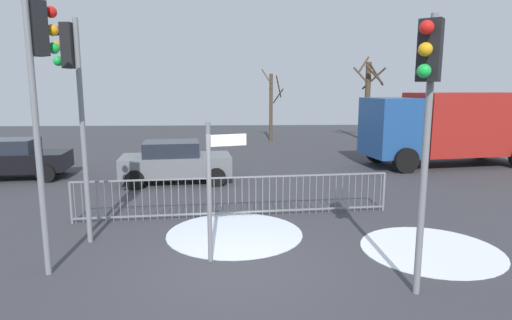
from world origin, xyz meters
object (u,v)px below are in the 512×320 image
at_px(traffic_light_mid_right, 40,75).
at_px(car_black_near, 12,158).
at_px(bare_tree_left, 271,105).
at_px(bare_tree_centre, 368,97).
at_px(traffic_light_foreground_left, 73,82).
at_px(direction_sign_post, 213,184).
at_px(car_grey_mid, 175,161).
at_px(traffic_light_rear_left, 427,94).
at_px(delivery_truck, 449,125).

bearing_deg(traffic_light_mid_right, car_black_near, 161.78).
xyz_separation_m(bare_tree_left, bare_tree_centre, (5.93, -0.44, 0.50)).
distance_m(traffic_light_foreground_left, direction_sign_post, 3.67).
bearing_deg(direction_sign_post, car_grey_mid, 86.16).
relative_size(direction_sign_post, car_black_near, 0.68).
height_order(traffic_light_foreground_left, traffic_light_mid_right, traffic_light_mid_right).
bearing_deg(traffic_light_rear_left, delivery_truck, -80.76).
distance_m(traffic_light_rear_left, bare_tree_centre, 20.59).
height_order(direction_sign_post, car_black_near, direction_sign_post).
relative_size(direction_sign_post, delivery_truck, 0.37).
bearing_deg(car_black_near, traffic_light_foreground_left, -60.70).
relative_size(traffic_light_foreground_left, traffic_light_rear_left, 1.07).
relative_size(bare_tree_left, bare_tree_centre, 0.85).
bearing_deg(car_black_near, car_grey_mid, -15.06).
relative_size(traffic_light_foreground_left, delivery_truck, 0.65).
bearing_deg(bare_tree_left, traffic_light_foreground_left, -107.44).
bearing_deg(traffic_light_mid_right, delivery_truck, 80.47).
bearing_deg(bare_tree_centre, direction_sign_post, -115.04).
relative_size(car_black_near, delivery_truck, 0.54).
xyz_separation_m(car_grey_mid, delivery_truck, (11.22, 2.85, 0.97)).
bearing_deg(bare_tree_left, delivery_truck, -52.34).
height_order(traffic_light_mid_right, delivery_truck, traffic_light_mid_right).
relative_size(car_grey_mid, bare_tree_left, 0.90).
relative_size(car_grey_mid, car_black_near, 1.00).
xyz_separation_m(traffic_light_rear_left, car_grey_mid, (-5.04, 8.59, -2.48)).
relative_size(direction_sign_post, car_grey_mid, 0.68).
bearing_deg(car_grey_mid, traffic_light_rear_left, -66.30).
bearing_deg(direction_sign_post, traffic_light_foreground_left, 140.63).
relative_size(delivery_truck, bare_tree_centre, 1.40).
distance_m(car_black_near, bare_tree_left, 15.13).
distance_m(traffic_light_rear_left, delivery_truck, 13.09).
height_order(traffic_light_mid_right, direction_sign_post, traffic_light_mid_right).
distance_m(delivery_truck, bare_tree_centre, 8.58).
bearing_deg(traffic_light_mid_right, bare_tree_centre, 99.50).
distance_m(direction_sign_post, delivery_truck, 13.68).
relative_size(traffic_light_rear_left, delivery_truck, 0.60).
bearing_deg(direction_sign_post, car_black_near, 117.04).
bearing_deg(bare_tree_centre, car_grey_mid, -132.22).
distance_m(traffic_light_foreground_left, car_black_near, 8.73).
height_order(traffic_light_foreground_left, car_grey_mid, traffic_light_foreground_left).
relative_size(traffic_light_mid_right, car_black_near, 1.22).
xyz_separation_m(direction_sign_post, delivery_truck, (9.50, 9.84, 0.21)).
distance_m(traffic_light_mid_right, bare_tree_centre, 21.91).
xyz_separation_m(car_grey_mid, bare_tree_centre, (10.27, 11.32, 1.94)).
relative_size(traffic_light_rear_left, bare_tree_centre, 0.85).
relative_size(traffic_light_mid_right, bare_tree_left, 1.10).
xyz_separation_m(traffic_light_foreground_left, bare_tree_centre, (11.45, 17.15, -0.75)).
relative_size(traffic_light_rear_left, car_black_near, 1.11).
relative_size(traffic_light_foreground_left, car_black_near, 1.19).
relative_size(traffic_light_rear_left, car_grey_mid, 1.12).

